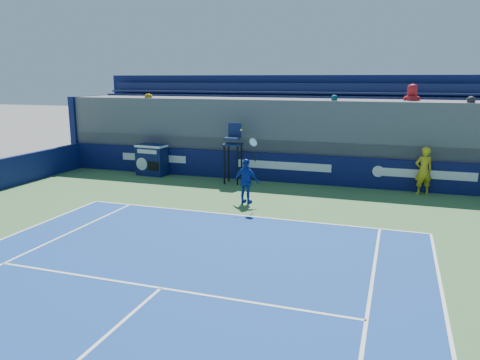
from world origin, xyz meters
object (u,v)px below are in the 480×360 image
(ball_person, at_px, (424,171))
(umpire_chair, at_px, (233,147))
(match_clock, at_px, (152,159))
(tennis_player, at_px, (246,181))

(ball_person, relative_size, umpire_chair, 0.72)
(match_clock, distance_m, tennis_player, 6.37)
(ball_person, bearing_deg, match_clock, -19.98)
(ball_person, distance_m, umpire_chair, 7.36)
(ball_person, bearing_deg, umpire_chair, -16.79)
(umpire_chair, xyz_separation_m, tennis_player, (1.50, -2.87, -0.73))
(match_clock, height_order, umpire_chair, umpire_chair)
(ball_person, xyz_separation_m, tennis_player, (-5.82, -3.33, -0.11))
(umpire_chair, height_order, tennis_player, tennis_player)
(umpire_chair, relative_size, tennis_player, 0.96)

